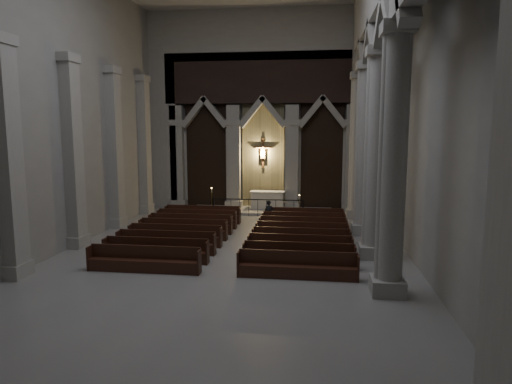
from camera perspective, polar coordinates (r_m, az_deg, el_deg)
room at (r=16.82m, az=-3.93°, el=16.75°), size 24.00×24.10×12.00m
sanctuary_wall at (r=28.07m, az=0.84°, el=11.26°), size 14.00×0.77×12.00m
right_arcade at (r=17.99m, az=15.21°, el=16.65°), size 1.00×24.00×12.00m
left_pilasters at (r=22.22m, az=-19.35°, el=4.66°), size 0.60×13.00×8.03m
sanctuary_step at (r=27.56m, az=0.59°, el=-2.34°), size 8.50×2.60×0.15m
altar at (r=27.79m, az=1.43°, el=-0.98°), size 2.10×0.84×1.06m
altar_rail at (r=26.04m, az=0.21°, el=-1.59°), size 5.26×0.09×1.03m
candle_stand_left at (r=26.54m, az=-5.54°, el=-1.98°), size 0.27×0.27×1.62m
candle_stand_right at (r=25.69m, az=5.41°, el=-2.49°), size 0.23×0.23×1.34m
pews at (r=20.01m, az=-2.10°, el=-5.70°), size 9.48×8.88×0.91m
worshipper at (r=23.42m, az=1.63°, el=-2.71°), size 0.51×0.34×1.36m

